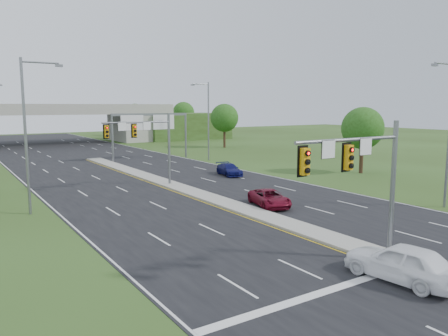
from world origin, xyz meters
name	(u,v)px	position (x,y,z in m)	size (l,w,h in m)	color
ground	(389,260)	(0.00, 0.00, 0.00)	(240.00, 240.00, 0.00)	#2D4117
road	(132,172)	(0.00, 35.00, 0.01)	(24.00, 160.00, 0.02)	black
median	(179,187)	(0.00, 23.00, 0.10)	(2.00, 54.00, 0.16)	gray
lane_markings	(148,180)	(-0.60, 28.91, 0.02)	(23.72, 160.00, 0.01)	gold
signal_mast_near	(364,171)	(-2.26, -0.07, 4.73)	(6.62, 0.60, 7.00)	slate
signal_mast_far	(147,138)	(-2.26, 24.93, 4.73)	(6.62, 0.60, 7.00)	slate
sign_gantry	(150,123)	(6.68, 44.92, 5.24)	(11.58, 0.44, 6.67)	slate
overpass	(49,127)	(0.00, 80.00, 3.55)	(80.00, 14.00, 8.10)	gray
lightpole_l_mid	(28,129)	(-13.30, 20.00, 6.10)	(2.85, 0.25, 11.00)	slate
lightpole_r_near	(448,127)	(13.30, 5.00, 6.10)	(2.85, 0.25, 11.00)	slate
lightpole_r_far	(207,117)	(13.30, 40.00, 6.10)	(2.85, 0.25, 11.00)	slate
tree_r_near	(363,128)	(22.00, 20.00, 5.18)	(4.80, 4.80, 7.60)	#382316
tree_r_mid	(224,118)	(26.00, 55.00, 5.51)	(5.20, 5.20, 8.12)	#382316
tree_back_c	(135,115)	(24.00, 94.00, 5.51)	(5.60, 5.60, 8.32)	#382316
tree_back_d	(183,113)	(38.00, 94.00, 5.84)	(6.00, 6.00, 8.85)	#382316
car_white	(401,262)	(-1.90, -2.00, 0.88)	(2.03, 5.03, 1.71)	white
car_far_a	(269,198)	(2.43, 12.54, 0.66)	(2.11, 4.58, 1.27)	maroon
car_far_b	(229,169)	(8.29, 26.89, 0.67)	(1.83, 4.49, 1.30)	#0D1050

